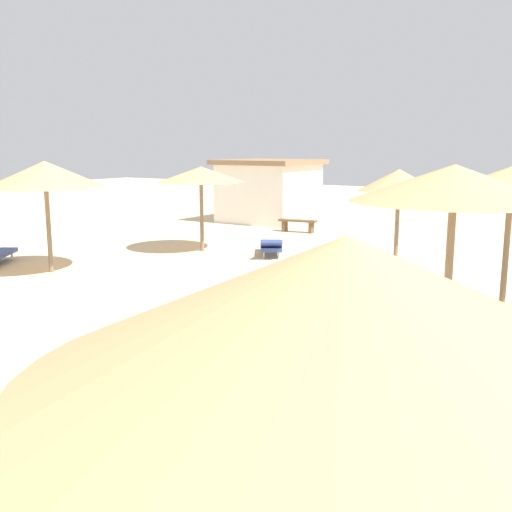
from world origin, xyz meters
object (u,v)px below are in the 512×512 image
Objects in this scene: parasol_8 at (399,180)px; parasol_4 at (201,175)px; parasol_1 at (345,311)px; parasol_7 at (512,182)px; parasol_3 at (45,174)px; lounger_4 at (271,245)px; parasol_2 at (454,184)px; bench_0 at (298,223)px; beach_cabana at (269,190)px.

parasol_4 is at bearing -167.02° from parasol_8.
parasol_7 is at bearing 95.15° from parasol_1.
parasol_8 is (7.28, 6.02, -0.22)m from parasol_3.
parasol_1 is 1.49× the size of lounger_4.
parasol_4 is at bearing 129.83° from parasol_1.
parasol_8 is at bearing 12.98° from parasol_4.
parasol_4 is (-9.06, 5.73, -0.32)m from parasol_2.
bench_0 is (-1.65, 4.79, 0.04)m from lounger_4.
beach_cabana reaches higher than parasol_4.
bench_0 is (-8.70, 7.51, -2.24)m from parasol_7.
parasol_3 reaches higher than parasol_4.
parasol_4 is 5.69m from bench_0.
parasol_2 is at bearing -5.75° from parasol_3.
beach_cabana is (-2.73, 2.38, 1.03)m from bench_0.
parasol_1 is 0.98× the size of parasol_3.
parasol_1 is at bearing -58.01° from lounger_4.
bench_0 is 0.38× the size of beach_cabana.
parasol_1 is 1.08× the size of parasol_4.
parasol_4 is at bearing 166.46° from parasol_7.
beach_cabana reaches higher than parasol_8.
parasol_7 is 4.99m from parasol_8.
parasol_1 reaches higher than parasol_8.
parasol_2 is at bearing -93.99° from parasol_7.
parasol_2 is (-1.14, 6.51, 0.17)m from parasol_1.
parasol_3 is (-11.63, 7.56, 0.01)m from parasol_1.
parasol_2 is 0.76× the size of beach_cabana.
beach_cabana is at bearing 121.40° from lounger_4.
parasol_3 is at bearing -86.77° from beach_cabana.
parasol_1 is 15.16m from lounger_4.
parasol_7 is 7.89m from lounger_4.
parasol_1 reaches higher than beach_cabana.
parasol_7 reaches higher than lounger_4.
beach_cabana is at bearing 138.87° from bench_0.
parasol_7 is at bearing -40.90° from beach_cabana.
lounger_4 is at bearing 121.99° from parasol_1.
parasol_7 is at bearing 12.77° from parasol_3.
parasol_3 is (-10.48, 1.06, -0.16)m from parasol_2.
parasol_7 reaches higher than parasol_8.
parasol_3 is 1.94× the size of bench_0.
lounger_4 is at bearing 54.45° from parasol_3.
parasol_4 is at bearing -96.62° from bench_0.
lounger_4 is (-3.59, -0.87, -2.03)m from parasol_8.
parasol_1 is at bearing -84.85° from parasol_7.
parasol_8 is 4.22m from lounger_4.
parasol_8 is 0.66× the size of beach_cabana.
parasol_8 is at bearing -36.78° from bench_0.
parasol_3 is 1.01× the size of parasol_7.
parasol_7 reaches higher than bench_0.
parasol_1 is 10.04m from parasol_7.
parasol_1 is at bearing -80.02° from parasol_2.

